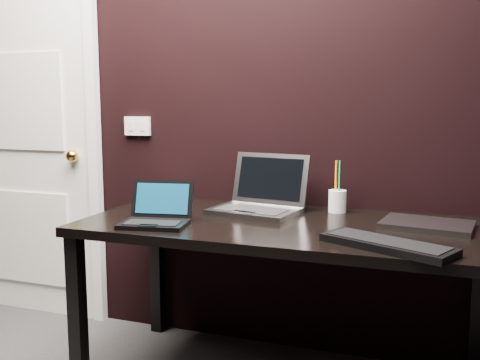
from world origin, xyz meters
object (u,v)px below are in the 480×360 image
(door, at_px, (27,137))
(silver_laptop, at_px, (259,202))
(netbook, at_px, (157,216))
(pen_cup, at_px, (337,200))
(desk_phone, at_px, (156,195))
(desk, at_px, (284,240))
(mobile_phone, at_px, (152,203))
(ext_keyboard, at_px, (387,244))
(closed_laptop, at_px, (427,225))

(door, distance_m, silver_laptop, 1.52)
(door, relative_size, netbook, 7.02)
(netbook, xyz_separation_m, pen_cup, (0.66, 0.51, 0.02))
(silver_laptop, distance_m, desk_phone, 0.57)
(door, xyz_separation_m, desk, (1.65, -0.38, -0.38))
(desk, distance_m, desk_phone, 0.77)
(mobile_phone, xyz_separation_m, pen_cup, (0.83, 0.25, 0.02))
(netbook, relative_size, desk_phone, 1.34)
(desk, bearing_deg, silver_laptop, 134.85)
(netbook, bearing_deg, ext_keyboard, -3.79)
(ext_keyboard, distance_m, closed_laptop, 0.40)
(silver_laptop, bearing_deg, door, 171.94)
(closed_laptop, bearing_deg, desk_phone, 174.50)
(closed_laptop, bearing_deg, desk, -169.94)
(netbook, distance_m, ext_keyboard, 0.93)
(ext_keyboard, distance_m, pen_cup, 0.63)
(door, height_order, mobile_phone, door)
(mobile_phone, bearing_deg, closed_laptop, 2.49)
(desk, bearing_deg, netbook, -156.13)
(desk, bearing_deg, door, 167.18)
(desk, height_order, desk_phone, desk_phone)
(netbook, xyz_separation_m, mobile_phone, (-0.17, 0.26, -0.00))
(desk_phone, relative_size, pen_cup, 0.95)
(pen_cup, bearing_deg, mobile_phone, -163.47)
(ext_keyboard, height_order, desk_phone, desk_phone)
(door, distance_m, desk, 1.73)
(desk_phone, distance_m, mobile_phone, 0.19)
(silver_laptop, relative_size, pen_cup, 1.78)
(silver_laptop, distance_m, pen_cup, 0.36)
(door, xyz_separation_m, mobile_phone, (0.99, -0.33, -0.27))
(closed_laptop, xyz_separation_m, pen_cup, (-0.40, 0.19, 0.04))
(desk, relative_size, silver_laptop, 3.97)
(mobile_phone, bearing_deg, netbook, -57.47)
(silver_laptop, height_order, closed_laptop, silver_laptop)
(desk, bearing_deg, desk_phone, 162.75)
(desk, height_order, ext_keyboard, ext_keyboard)
(desk_phone, bearing_deg, closed_laptop, -5.50)
(mobile_phone, bearing_deg, silver_laptop, 13.38)
(silver_laptop, bearing_deg, desk, -45.15)
(desk_phone, height_order, pen_cup, pen_cup)
(netbook, bearing_deg, pen_cup, 37.58)
(door, relative_size, desk_phone, 9.38)
(desk_phone, bearing_deg, ext_keyboard, -23.27)
(silver_laptop, relative_size, desk_phone, 1.88)
(desk_phone, xyz_separation_m, mobile_phone, (0.07, -0.18, -0.01))
(door, height_order, desk_phone, door)
(desk, relative_size, ext_keyboard, 3.51)
(ext_keyboard, bearing_deg, netbook, 176.21)
(closed_laptop, relative_size, mobile_phone, 4.24)
(pen_cup, bearing_deg, closed_laptop, -26.10)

